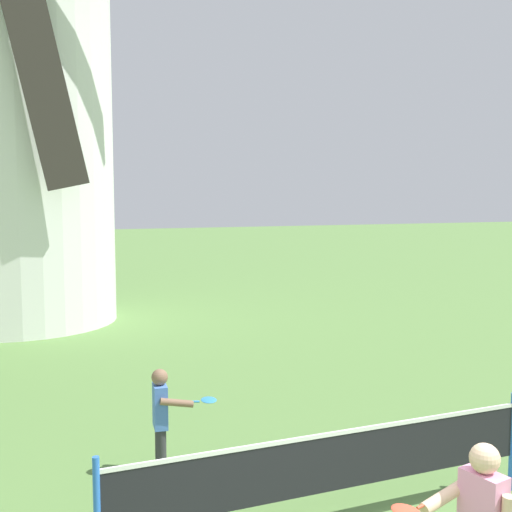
{
  "coord_description": "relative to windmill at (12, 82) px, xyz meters",
  "views": [
    {
      "loc": [
        -2.41,
        -3.11,
        3.24
      ],
      "look_at": [
        0.45,
        3.98,
        2.51
      ],
      "focal_mm": 43.74,
      "sensor_mm": 36.0,
      "label": 1
    }
  ],
  "objects": [
    {
      "name": "parked_car_blue",
      "position": [
        -0.5,
        8.34,
        -5.29
      ],
      "size": [
        4.16,
        2.14,
        1.56
      ],
      "color": "#334C99",
      "rests_on": "ground_plane"
    },
    {
      "name": "tennis_net",
      "position": [
        2.57,
        -12.01,
        -5.42
      ],
      "size": [
        4.53,
        0.06,
        1.1
      ],
      "color": "blue",
      "rests_on": "ground_plane"
    },
    {
      "name": "player_far",
      "position": [
        1.33,
        -10.19,
        -5.39
      ],
      "size": [
        0.72,
        0.57,
        1.26
      ],
      "color": "#333338",
      "rests_on": "ground_plane"
    },
    {
      "name": "stray_ball",
      "position": [
        5.87,
        -10.55,
        -5.98
      ],
      "size": [
        0.23,
        0.23,
        0.23
      ],
      "primitive_type": "sphere",
      "color": "yellow",
      "rests_on": "ground_plane"
    },
    {
      "name": "windmill",
      "position": [
        0.0,
        0.0,
        0.0
      ],
      "size": [
        10.1,
        5.64,
        13.46
      ],
      "color": "white",
      "rests_on": "ground_plane"
    }
  ]
}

